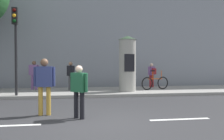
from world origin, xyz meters
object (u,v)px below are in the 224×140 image
(pedestrian_with_bag, at_px, (44,81))
(pedestrian_in_red_top, at_px, (34,73))
(pedestrian_with_backpack, at_px, (152,73))
(bicycle_leaning, at_px, (155,83))
(traffic_light, at_px, (15,36))
(poster_column, at_px, (127,63))
(pedestrian_in_light_jacket, at_px, (71,74))
(pedestrian_in_dark_shirt, at_px, (79,88))

(pedestrian_with_bag, xyz_separation_m, pedestrian_in_red_top, (-1.20, 6.68, 0.04))
(pedestrian_in_red_top, relative_size, pedestrian_with_backpack, 1.09)
(bicycle_leaning, bearing_deg, pedestrian_with_bag, -134.79)
(pedestrian_with_bag, distance_m, pedestrian_in_red_top, 6.79)
(traffic_light, xyz_separation_m, pedestrian_with_backpack, (7.45, 3.03, -1.82))
(poster_column, bearing_deg, bicycle_leaning, 15.96)
(poster_column, distance_m, pedestrian_in_light_jacket, 3.16)
(pedestrian_in_dark_shirt, relative_size, bicycle_leaning, 0.91)
(pedestrian_in_dark_shirt, distance_m, bicycle_leaning, 7.67)
(pedestrian_in_dark_shirt, bearing_deg, traffic_light, 120.08)
(pedestrian_in_red_top, xyz_separation_m, pedestrian_in_light_jacket, (2.03, -0.72, -0.03))
(pedestrian_with_bag, xyz_separation_m, pedestrian_in_light_jacket, (0.82, 5.95, 0.00))
(pedestrian_with_bag, distance_m, pedestrian_in_light_jacket, 6.01)
(pedestrian_with_backpack, bearing_deg, pedestrian_in_red_top, -177.32)
(pedestrian_with_backpack, bearing_deg, pedestrian_in_light_jacket, -168.05)
(poster_column, height_order, pedestrian_in_red_top, poster_column)
(poster_column, relative_size, pedestrian_in_light_jacket, 1.88)
(pedestrian_in_light_jacket, bearing_deg, pedestrian_with_backpack, 11.95)
(pedestrian_in_dark_shirt, distance_m, pedestrian_in_light_jacket, 6.64)
(pedestrian_in_red_top, height_order, pedestrian_in_light_jacket, pedestrian_in_red_top)
(pedestrian_in_light_jacket, bearing_deg, pedestrian_in_red_top, 160.36)
(pedestrian_with_bag, bearing_deg, pedestrian_in_dark_shirt, -33.06)
(traffic_light, relative_size, pedestrian_with_backpack, 2.68)
(pedestrian_with_backpack, relative_size, pedestrian_in_light_jacket, 0.95)
(traffic_light, distance_m, pedestrian_in_dark_shirt, 5.73)
(traffic_light, height_order, bicycle_leaning, traffic_light)
(traffic_light, bearing_deg, pedestrian_in_light_jacket, 38.55)
(pedestrian_with_backpack, bearing_deg, pedestrian_with_bag, -129.60)
(pedestrian_with_bag, xyz_separation_m, bicycle_leaning, (5.51, 5.55, -0.52))
(pedestrian_in_dark_shirt, bearing_deg, pedestrian_with_backpack, 58.31)
(bicycle_leaning, bearing_deg, poster_column, -164.04)
(pedestrian_in_red_top, bearing_deg, poster_column, -17.89)
(poster_column, height_order, pedestrian_with_bag, poster_column)
(pedestrian_in_red_top, bearing_deg, bicycle_leaning, -9.56)
(poster_column, relative_size, pedestrian_with_backpack, 1.98)
(traffic_light, xyz_separation_m, pedestrian_with_bag, (1.65, -3.98, -1.79))
(traffic_light, distance_m, bicycle_leaning, 7.68)
(pedestrian_with_bag, height_order, pedestrian_in_red_top, pedestrian_with_bag)
(poster_column, bearing_deg, pedestrian_with_bag, -126.94)
(pedestrian_in_dark_shirt, relative_size, pedestrian_in_light_jacket, 1.00)
(pedestrian_in_dark_shirt, height_order, pedestrian_with_backpack, pedestrian_with_backpack)
(pedestrian_with_backpack, height_order, bicycle_leaning, pedestrian_with_backpack)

